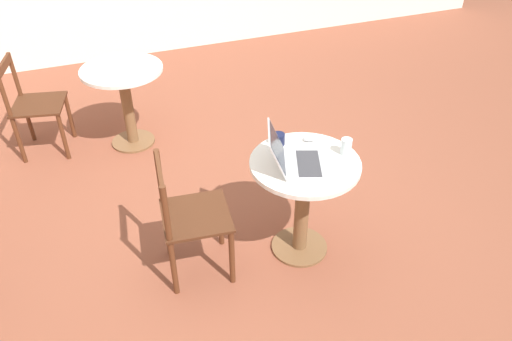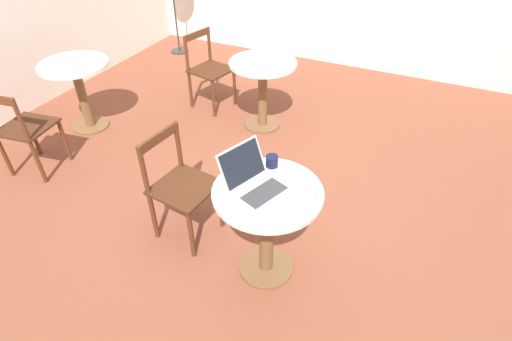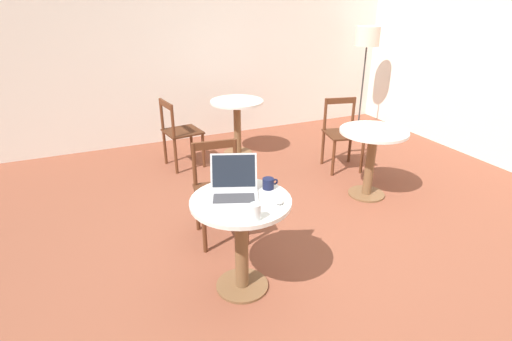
{
  "view_description": "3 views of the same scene",
  "coord_description": "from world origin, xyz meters",
  "px_view_note": "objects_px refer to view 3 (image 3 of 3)",
  "views": [
    {
      "loc": [
        -2.74,
        0.98,
        2.46
      ],
      "look_at": [
        -0.32,
        0.04,
        0.57
      ],
      "focal_mm": 35.0,
      "sensor_mm": 36.0,
      "label": 1
    },
    {
      "loc": [
        -2.23,
        -0.91,
        2.3
      ],
      "look_at": [
        -0.19,
        0.05,
        0.55
      ],
      "focal_mm": 28.0,
      "sensor_mm": 36.0,
      "label": 2
    },
    {
      "loc": [
        -1.39,
        -2.38,
        1.98
      ],
      "look_at": [
        -0.22,
        0.3,
        0.68
      ],
      "focal_mm": 28.0,
      "sensor_mm": 36.0,
      "label": 3
    }
  ],
  "objects_px": {
    "chair_near_back": "(219,191)",
    "chair_mid_back": "(342,134)",
    "cafe_table_near": "(241,225)",
    "laptop": "(234,189)",
    "cafe_table_mid": "(372,149)",
    "mouse": "(278,200)",
    "cafe_table_far": "(237,116)",
    "drinking_glass": "(255,212)",
    "chair_far_left": "(180,133)",
    "mug": "(269,183)",
    "floor_lamp": "(367,41)"
  },
  "relations": [
    {
      "from": "laptop",
      "to": "cafe_table_mid",
      "type": "bearing_deg",
      "value": 22.94
    },
    {
      "from": "mouse",
      "to": "drinking_glass",
      "type": "bearing_deg",
      "value": -148.49
    },
    {
      "from": "chair_far_left",
      "to": "mouse",
      "type": "bearing_deg",
      "value": -88.69
    },
    {
      "from": "cafe_table_near",
      "to": "mug",
      "type": "xyz_separation_m",
      "value": [
        0.24,
        0.08,
        0.24
      ]
    },
    {
      "from": "floor_lamp",
      "to": "laptop",
      "type": "xyz_separation_m",
      "value": [
        -3.2,
        -2.78,
        -0.56
      ]
    },
    {
      "from": "mug",
      "to": "drinking_glass",
      "type": "bearing_deg",
      "value": -125.97
    },
    {
      "from": "chair_near_back",
      "to": "chair_mid_back",
      "type": "relative_size",
      "value": 1.0
    },
    {
      "from": "floor_lamp",
      "to": "mouse",
      "type": "relative_size",
      "value": 15.37
    },
    {
      "from": "cafe_table_mid",
      "to": "mug",
      "type": "height_order",
      "value": "mug"
    },
    {
      "from": "cafe_table_near",
      "to": "cafe_table_far",
      "type": "bearing_deg",
      "value": 69.4
    },
    {
      "from": "cafe_table_far",
      "to": "chair_mid_back",
      "type": "relative_size",
      "value": 0.86
    },
    {
      "from": "mouse",
      "to": "drinking_glass",
      "type": "distance_m",
      "value": 0.26
    },
    {
      "from": "chair_near_back",
      "to": "floor_lamp",
      "type": "relative_size",
      "value": 0.55
    },
    {
      "from": "cafe_table_mid",
      "to": "floor_lamp",
      "type": "xyz_separation_m",
      "value": [
        1.41,
        2.02,
        0.81
      ]
    },
    {
      "from": "chair_near_back",
      "to": "drinking_glass",
      "type": "relative_size",
      "value": 8.04
    },
    {
      "from": "chair_mid_back",
      "to": "mouse",
      "type": "bearing_deg",
      "value": -135.29
    },
    {
      "from": "chair_mid_back",
      "to": "floor_lamp",
      "type": "relative_size",
      "value": 0.55
    },
    {
      "from": "mouse",
      "to": "mug",
      "type": "relative_size",
      "value": 0.87
    },
    {
      "from": "chair_near_back",
      "to": "mouse",
      "type": "height_order",
      "value": "chair_near_back"
    },
    {
      "from": "chair_far_left",
      "to": "mouse",
      "type": "relative_size",
      "value": 8.39
    },
    {
      "from": "cafe_table_near",
      "to": "laptop",
      "type": "bearing_deg",
      "value": 105.39
    },
    {
      "from": "chair_mid_back",
      "to": "chair_far_left",
      "type": "height_order",
      "value": "same"
    },
    {
      "from": "cafe_table_mid",
      "to": "chair_mid_back",
      "type": "distance_m",
      "value": 0.77
    },
    {
      "from": "chair_mid_back",
      "to": "chair_far_left",
      "type": "relative_size",
      "value": 1.0
    },
    {
      "from": "cafe_table_mid",
      "to": "chair_mid_back",
      "type": "relative_size",
      "value": 0.86
    },
    {
      "from": "chair_mid_back",
      "to": "mug",
      "type": "height_order",
      "value": "chair_mid_back"
    },
    {
      "from": "cafe_table_far",
      "to": "drinking_glass",
      "type": "bearing_deg",
      "value": -108.95
    },
    {
      "from": "chair_near_back",
      "to": "chair_mid_back",
      "type": "distance_m",
      "value": 2.03
    },
    {
      "from": "chair_far_left",
      "to": "chair_near_back",
      "type": "bearing_deg",
      "value": -92.15
    },
    {
      "from": "cafe_table_far",
      "to": "chair_mid_back",
      "type": "distance_m",
      "value": 1.37
    },
    {
      "from": "cafe_table_near",
      "to": "drinking_glass",
      "type": "height_order",
      "value": "drinking_glass"
    },
    {
      "from": "cafe_table_mid",
      "to": "drinking_glass",
      "type": "height_order",
      "value": "drinking_glass"
    },
    {
      "from": "chair_far_left",
      "to": "mug",
      "type": "height_order",
      "value": "chair_far_left"
    },
    {
      "from": "chair_far_left",
      "to": "mug",
      "type": "relative_size",
      "value": 7.26
    },
    {
      "from": "cafe_table_far",
      "to": "chair_far_left",
      "type": "height_order",
      "value": "chair_far_left"
    },
    {
      "from": "chair_mid_back",
      "to": "cafe_table_mid",
      "type": "bearing_deg",
      "value": -102.62
    },
    {
      "from": "chair_near_back",
      "to": "mouse",
      "type": "xyz_separation_m",
      "value": [
        0.12,
        -0.86,
        0.31
      ]
    },
    {
      "from": "chair_mid_back",
      "to": "chair_near_back",
      "type": "bearing_deg",
      "value": -155.32
    },
    {
      "from": "drinking_glass",
      "to": "floor_lamp",
      "type": "bearing_deg",
      "value": 44.39
    },
    {
      "from": "mouse",
      "to": "cafe_table_far",
      "type": "bearing_deg",
      "value": 74.43
    },
    {
      "from": "floor_lamp",
      "to": "mug",
      "type": "bearing_deg",
      "value": -136.63
    },
    {
      "from": "chair_far_left",
      "to": "floor_lamp",
      "type": "xyz_separation_m",
      "value": [
        3.03,
        0.46,
        0.9
      ]
    },
    {
      "from": "cafe_table_far",
      "to": "floor_lamp",
      "type": "bearing_deg",
      "value": 8.58
    },
    {
      "from": "chair_near_back",
      "to": "chair_far_left",
      "type": "distance_m",
      "value": 1.67
    },
    {
      "from": "mouse",
      "to": "mug",
      "type": "xyz_separation_m",
      "value": [
        0.03,
        0.21,
        0.02
      ]
    },
    {
      "from": "cafe_table_near",
      "to": "chair_far_left",
      "type": "relative_size",
      "value": 0.86
    },
    {
      "from": "cafe_table_mid",
      "to": "mug",
      "type": "bearing_deg",
      "value": -153.74
    },
    {
      "from": "cafe_table_mid",
      "to": "mouse",
      "type": "height_order",
      "value": "mouse"
    },
    {
      "from": "floor_lamp",
      "to": "mouse",
      "type": "bearing_deg",
      "value": -134.84
    },
    {
      "from": "chair_mid_back",
      "to": "mug",
      "type": "xyz_separation_m",
      "value": [
        -1.69,
        -1.5,
        0.33
      ]
    }
  ]
}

